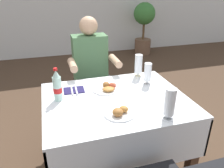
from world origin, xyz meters
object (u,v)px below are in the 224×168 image
object	(u,v)px
plate_far_diner	(107,88)
beer_glass_middle	(148,74)
potted_plant_corner	(144,24)
seated_diner_far	(91,69)
beer_glass_right	(170,103)
napkin_cutlery_set	(74,90)
cola_bottle_primary	(57,86)
main_dining_table	(115,116)
beer_glass_left	(138,65)
chair_far_diner_seat	(94,78)
plate_near_camera	(120,112)

from	to	relation	value
plate_far_diner	beer_glass_middle	size ratio (longest dim) A/B	1.12
potted_plant_corner	plate_far_diner	bearing A→B (deg)	-119.09
plate_far_diner	seated_diner_far	bearing A→B (deg)	91.90
beer_glass_right	napkin_cutlery_set	world-z (taller)	beer_glass_right
beer_glass_middle	cola_bottle_primary	world-z (taller)	cola_bottle_primary
main_dining_table	seated_diner_far	bearing A→B (deg)	93.55
beer_glass_left	napkin_cutlery_set	bearing A→B (deg)	-167.88
beer_glass_left	cola_bottle_primary	distance (m)	0.82
plate_far_diner	beer_glass_middle	distance (m)	0.39
potted_plant_corner	main_dining_table	bearing A→B (deg)	-117.55
chair_far_diner_seat	potted_plant_corner	bearing A→B (deg)	54.86
seated_diner_far	plate_near_camera	distance (m)	0.97
cola_bottle_primary	potted_plant_corner	world-z (taller)	potted_plant_corner
plate_near_camera	cola_bottle_primary	size ratio (longest dim) A/B	0.84
chair_far_diner_seat	seated_diner_far	xyz separation A→B (m)	(-0.05, -0.11, 0.16)
seated_diner_far	beer_glass_middle	xyz separation A→B (m)	(0.40, -0.55, 0.12)
plate_near_camera	seated_diner_far	bearing A→B (deg)	90.11
plate_near_camera	plate_far_diner	size ratio (longest dim) A/B	1.01
plate_near_camera	napkin_cutlery_set	xyz separation A→B (m)	(-0.25, 0.46, -0.01)
chair_far_diner_seat	napkin_cutlery_set	distance (m)	0.70
seated_diner_far	plate_far_diner	size ratio (longest dim) A/B	5.71
main_dining_table	chair_far_diner_seat	xyz separation A→B (m)	(-0.00, 0.84, -0.01)
main_dining_table	cola_bottle_primary	size ratio (longest dim) A/B	4.23
beer_glass_left	napkin_cutlery_set	xyz separation A→B (m)	(-0.64, -0.14, -0.11)
napkin_cutlery_set	chair_far_diner_seat	bearing A→B (deg)	64.05
seated_diner_far	cola_bottle_primary	world-z (taller)	seated_diner_far
beer_glass_middle	cola_bottle_primary	distance (m)	0.79
plate_far_diner	potted_plant_corner	xyz separation A→B (m)	(1.72, 3.09, -0.05)
chair_far_diner_seat	potted_plant_corner	size ratio (longest dim) A/B	0.83
potted_plant_corner	beer_glass_middle	bearing A→B (deg)	-113.62
beer_glass_left	potted_plant_corner	bearing A→B (deg)	64.86
napkin_cutlery_set	potted_plant_corner	bearing A→B (deg)	56.58
plate_near_camera	cola_bottle_primary	xyz separation A→B (m)	(-0.39, 0.33, 0.10)
plate_near_camera	potted_plant_corner	world-z (taller)	potted_plant_corner
seated_diner_far	potted_plant_corner	world-z (taller)	seated_diner_far
chair_far_diner_seat	beer_glass_middle	bearing A→B (deg)	-62.07
seated_diner_far	beer_glass_left	world-z (taller)	seated_diner_far
cola_bottle_primary	napkin_cutlery_set	distance (m)	0.22
plate_far_diner	beer_glass_left	bearing A→B (deg)	29.81
main_dining_table	plate_near_camera	distance (m)	0.30
main_dining_table	napkin_cutlery_set	bearing A→B (deg)	142.35
chair_far_diner_seat	main_dining_table	bearing A→B (deg)	-90.00
chair_far_diner_seat	cola_bottle_primary	world-z (taller)	cola_bottle_primary
beer_glass_left	beer_glass_middle	world-z (taller)	beer_glass_left
main_dining_table	beer_glass_right	distance (m)	0.53
seated_diner_far	cola_bottle_primary	size ratio (longest dim) A/B	4.75
napkin_cutlery_set	potted_plant_corner	xyz separation A→B (m)	(1.99, 3.02, -0.04)
beer_glass_middle	main_dining_table	bearing A→B (deg)	-153.22
plate_far_diner	beer_glass_left	xyz separation A→B (m)	(0.37, 0.21, 0.10)
beer_glass_middle	beer_glass_right	bearing A→B (deg)	-100.26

